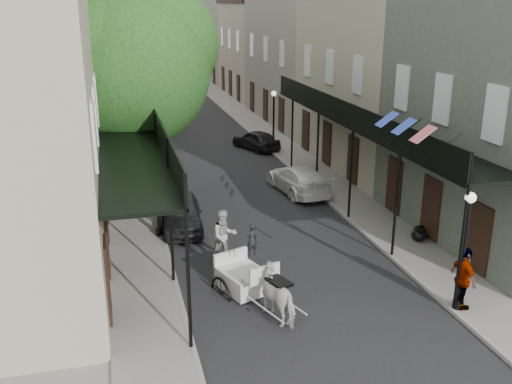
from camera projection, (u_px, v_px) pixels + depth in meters
ground at (307, 297)px, 18.17m from camera, size 140.00×140.00×0.00m
road at (203, 149)px, 36.53m from camera, size 8.00×90.00×0.01m
sidewalk_left at (123, 153)px, 35.33m from camera, size 2.20×90.00×0.12m
sidewalk_right at (278, 143)px, 37.70m from camera, size 2.20×90.00×0.12m
building_row_left at (63, 55)px, 42.01m from camera, size 5.00×80.00×10.50m
building_row_right at (286, 50)px, 46.10m from camera, size 5.00×80.00×10.50m
gallery_left at (134, 134)px, 22.16m from camera, size 2.20×18.05×4.88m
gallery_right at (361, 122)px, 24.43m from camera, size 2.20×18.05×4.88m
tree_near at (140, 62)px, 24.46m from camera, size 7.31×6.80×9.63m
tree_far at (126, 52)px, 37.51m from camera, size 6.45×6.00×8.61m
lamppost_right_near at (464, 250)px, 16.66m from camera, size 0.32×0.32×3.71m
lamppost_left at (157, 189)px, 22.05m from camera, size 0.32×0.32×3.71m
lamppost_right_far at (274, 120)px, 35.02m from camera, size 0.32×0.32×3.71m
horse at (281, 295)px, 16.77m from camera, size 1.37×1.95×1.51m
carriage at (237, 260)px, 18.53m from camera, size 2.04×2.51×2.52m
pedestrian_walking at (224, 236)px, 20.41m from camera, size 1.05×0.88×1.94m
pedestrian_sidewalk_left at (128, 147)px, 32.60m from camera, size 1.43×1.22×1.92m
pedestrian_sidewalk_right at (463, 279)px, 16.98m from camera, size 0.48×1.16×1.97m
car_left_near at (182, 213)px, 23.49m from camera, size 1.95×4.12×1.36m
car_left_mid at (154, 166)px, 29.94m from camera, size 2.64×4.72×1.47m
car_left_far at (149, 111)px, 45.08m from camera, size 3.41×5.89×1.54m
car_right_near at (298, 179)px, 27.97m from camera, size 2.37×4.78×1.33m
car_right_far at (256, 140)px, 36.18m from camera, size 2.77×3.97×1.26m
trash_bags at (419, 233)px, 22.24m from camera, size 0.86×1.01×0.51m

